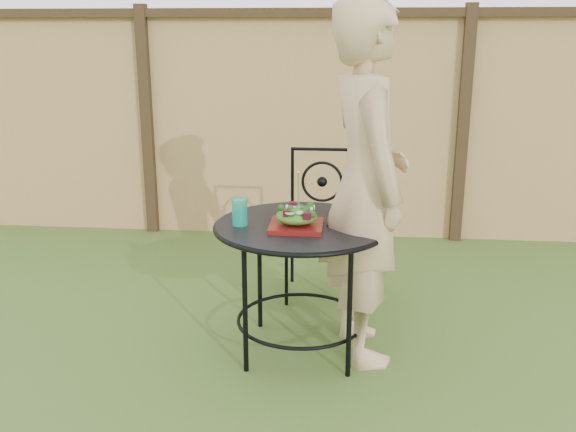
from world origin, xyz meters
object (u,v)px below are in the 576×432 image
object	(u,v)px
patio_table	(301,249)
patio_chair	(321,219)
salad_plate	(296,226)
diner	(366,185)

from	to	relation	value
patio_table	patio_chair	distance (m)	0.85
patio_chair	salad_plate	world-z (taller)	patio_chair
patio_table	diner	world-z (taller)	diner
patio_chair	salad_plate	distance (m)	0.95
salad_plate	patio_chair	bearing A→B (deg)	84.90
patio_chair	diner	size ratio (longest dim) A/B	0.51
patio_table	diner	distance (m)	0.48
salad_plate	patio_table	bearing A→B (deg)	75.35
diner	salad_plate	bearing A→B (deg)	91.39
patio_chair	salad_plate	size ratio (longest dim) A/B	3.52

